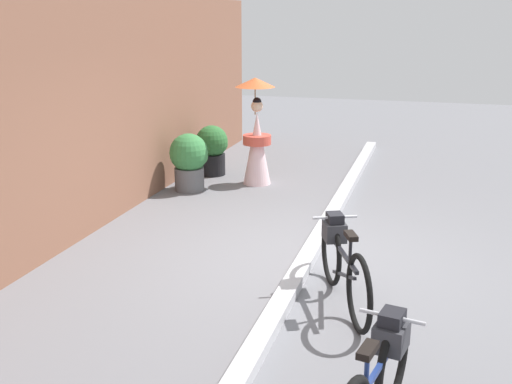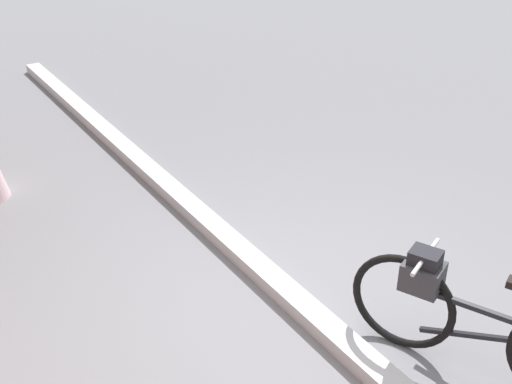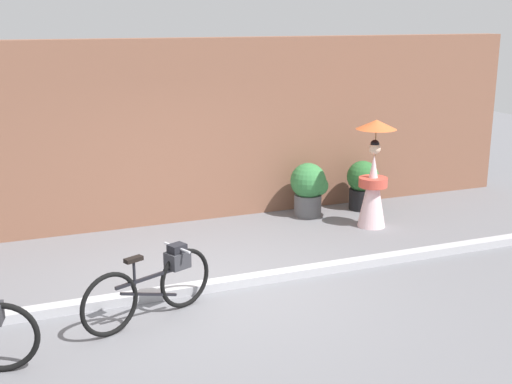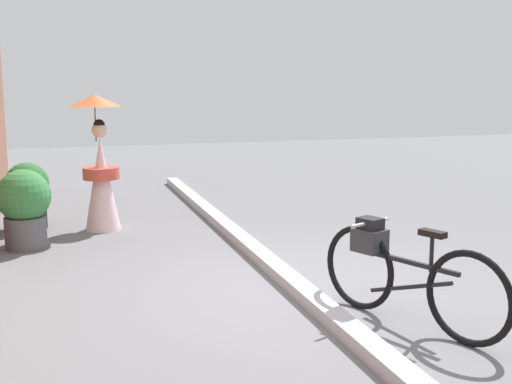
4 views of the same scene
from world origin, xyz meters
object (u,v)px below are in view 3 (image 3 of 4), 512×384
person_with_parasol (373,177)px  potted_plant_by_door (309,187)px  bicycle_near_officer (155,283)px  potted_plant_small (363,183)px

person_with_parasol → potted_plant_by_door: 1.25m
bicycle_near_officer → potted_plant_by_door: (3.57, 3.11, 0.09)m
potted_plant_by_door → bicycle_near_officer: bearing=-138.9°
potted_plant_small → potted_plant_by_door: bearing=-179.8°
potted_plant_by_door → potted_plant_small: bearing=0.2°
person_with_parasol → bicycle_near_officer: bearing=-153.4°
bicycle_near_officer → potted_plant_small: bearing=33.6°
potted_plant_by_door → potted_plant_small: size_ratio=1.06×
person_with_parasol → potted_plant_by_door: bearing=127.6°
person_with_parasol → potted_plant_by_door: (-0.73, 0.95, -0.34)m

